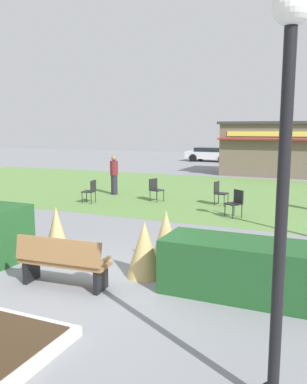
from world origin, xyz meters
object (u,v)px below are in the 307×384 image
(cafe_chair_center, at_px, (91,190))
(lamppost_near, at_px, (285,157))
(cafe_chair_north, at_px, (236,201))
(parked_car_center_slot, at_px, (275,156))
(park_bench, at_px, (63,262))
(person_strolling, at_px, (114,175))
(food_kiosk, at_px, (304,149))
(parked_car_west_slot, at_px, (211,154))
(cafe_chair_east, at_px, (155,188))
(cafe_chair_west, at_px, (219,191))

(cafe_chair_center, bearing_deg, lamppost_near, -48.74)
(cafe_chair_north, height_order, parked_car_center_slot, parked_car_center_slot)
(lamppost_near, xyz_separation_m, cafe_chair_north, (-2.34, 8.88, -2.08))
(park_bench, xyz_separation_m, cafe_chair_center, (-4.06, 7.35, 0.05))
(cafe_chair_north, relative_size, person_strolling, 0.53)
(food_kiosk, height_order, parked_car_center_slot, food_kiosk)
(lamppost_near, xyz_separation_m, cafe_chair_center, (-8.00, 9.12, -2.08))
(parked_car_west_slot, height_order, parked_car_center_slot, same)
(cafe_chair_center, height_order, parked_car_center_slot, parked_car_center_slot)
(food_kiosk, xyz_separation_m, cafe_chair_center, (-6.85, -12.83, -1.11))
(person_strolling, xyz_separation_m, parked_car_center_slot, (4.33, 18.89, -0.22))
(cafe_chair_east, xyz_separation_m, cafe_chair_north, (3.56, -1.64, 0.00))
(cafe_chair_east, bearing_deg, cafe_chair_north, -24.75)
(park_bench, relative_size, parked_car_west_slot, 0.40)
(lamppost_near, relative_size, cafe_chair_north, 4.65)
(cafe_chair_center, height_order, parked_car_west_slot, parked_car_west_slot)
(lamppost_near, height_order, cafe_chair_west, lamppost_near)
(cafe_chair_east, xyz_separation_m, parked_car_center_slot, (2.07, 19.64, 0.12))
(cafe_chair_west, xyz_separation_m, parked_car_center_slot, (-0.47, 19.45, 0.12))
(parked_car_center_slot, bearing_deg, cafe_chair_north, -85.98)
(lamppost_near, xyz_separation_m, food_kiosk, (-1.15, 21.94, -0.97))
(park_bench, bearing_deg, cafe_chair_center, 118.95)
(cafe_chair_east, distance_m, cafe_chair_center, 2.52)
(cafe_chair_east, xyz_separation_m, parked_car_west_slot, (-3.29, 19.64, 0.12))
(food_kiosk, distance_m, parked_car_west_slot, 11.54)
(park_bench, xyz_separation_m, cafe_chair_north, (1.59, 7.11, 0.05))
(lamppost_near, xyz_separation_m, parked_car_west_slot, (-9.19, 30.17, -1.96))
(lamppost_near, relative_size, person_strolling, 2.45)
(park_bench, height_order, parked_car_center_slot, parked_car_center_slot)
(cafe_chair_center, bearing_deg, parked_car_center_slot, 78.82)
(cafe_chair_west, height_order, parked_car_west_slot, parked_car_west_slot)
(food_kiosk, bearing_deg, cafe_chair_east, -112.60)
(parked_car_west_slot, bearing_deg, cafe_chair_center, -86.75)
(cafe_chair_west, height_order, parked_car_center_slot, parked_car_center_slot)
(cafe_chair_east, height_order, parked_car_center_slot, parked_car_center_slot)
(park_bench, relative_size, parked_car_center_slot, 0.41)
(cafe_chair_east, distance_m, parked_car_center_slot, 19.75)
(lamppost_near, height_order, food_kiosk, lamppost_near)
(cafe_chair_west, height_order, person_strolling, person_strolling)
(lamppost_near, bearing_deg, cafe_chair_west, 107.45)
(park_bench, height_order, cafe_chair_east, park_bench)
(cafe_chair_east, height_order, cafe_chair_center, same)
(lamppost_near, distance_m, parked_car_west_slot, 31.60)
(cafe_chair_north, bearing_deg, parked_car_center_slot, 94.02)
(lamppost_near, bearing_deg, person_strolling, 125.93)
(cafe_chair_west, bearing_deg, parked_car_center_slot, 91.39)
(cafe_chair_north, height_order, person_strolling, person_strolling)
(park_bench, distance_m, parked_car_center_slot, 28.39)
(lamppost_near, xyz_separation_m, parked_car_center_slot, (-3.84, 30.16, -1.96))
(cafe_chair_west, height_order, cafe_chair_center, same)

